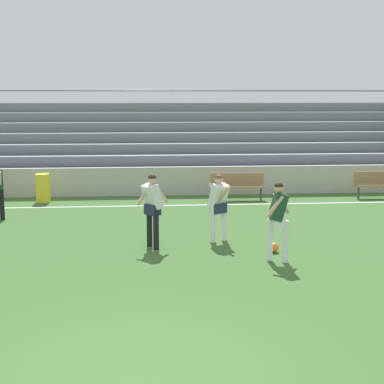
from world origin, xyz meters
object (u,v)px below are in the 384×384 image
(player_white_wide_left, at_px, (152,204))
(trash_bin, at_px, (43,188))
(bench_centre_sideline, at_px, (380,182))
(player_dark_overlapping, at_px, (278,215))
(bleacher_stand, at_px, (146,142))
(bench_far_right, at_px, (238,184))
(player_white_challenging, at_px, (219,202))
(soccer_ball, at_px, (274,247))

(player_white_wide_left, bearing_deg, trash_bin, 119.91)
(bench_centre_sideline, bearing_deg, player_dark_overlapping, -125.85)
(bleacher_stand, bearing_deg, bench_far_right, -53.23)
(player_white_challenging, bearing_deg, bleacher_stand, 100.04)
(bleacher_stand, distance_m, bench_far_right, 5.20)
(bench_centre_sideline, relative_size, soccer_ball, 8.18)
(bench_centre_sideline, distance_m, player_white_challenging, 8.34)
(player_dark_overlapping, bearing_deg, bench_centre_sideline, 54.15)
(bench_centre_sideline, distance_m, trash_bin, 11.34)
(bleacher_stand, height_order, bench_far_right, bleacher_stand)
(bench_far_right, height_order, trash_bin, trash_bin)
(bench_centre_sideline, relative_size, bench_far_right, 1.00)
(bench_centre_sideline, xyz_separation_m, soccer_ball, (-5.17, -6.58, -0.44))
(player_dark_overlapping, distance_m, player_white_wide_left, 2.90)
(player_dark_overlapping, height_order, soccer_ball, player_dark_overlapping)
(trash_bin, relative_size, player_dark_overlapping, 0.56)
(bench_centre_sideline, distance_m, bench_far_right, 4.92)
(trash_bin, bearing_deg, bench_far_right, -1.12)
(bench_far_right, height_order, player_white_wide_left, player_white_wide_left)
(player_white_wide_left, bearing_deg, player_white_challenging, 16.68)
(player_white_challenging, bearing_deg, soccer_ball, -44.86)
(player_white_challenging, height_order, soccer_ball, player_white_challenging)
(soccer_ball, bearing_deg, trash_bin, 132.62)
(bench_centre_sideline, height_order, bench_far_right, same)
(bleacher_stand, relative_size, player_white_wide_left, 13.35)
(trash_bin, height_order, player_white_wide_left, player_white_wide_left)
(bleacher_stand, xyz_separation_m, player_white_wide_left, (0.12, -10.03, -0.63))
(bench_far_right, relative_size, player_dark_overlapping, 1.07)
(player_white_challenging, bearing_deg, player_dark_overlapping, -60.44)
(bleacher_stand, height_order, player_dark_overlapping, bleacher_stand)
(trash_bin, xyz_separation_m, soccer_ball, (6.17, -6.70, -0.36))
(bench_far_right, bearing_deg, player_white_wide_left, -116.15)
(bench_centre_sideline, height_order, player_dark_overlapping, player_dark_overlapping)
(trash_bin, distance_m, player_dark_overlapping, 9.59)
(bench_far_right, bearing_deg, player_dark_overlapping, -92.65)
(player_white_challenging, height_order, player_white_wide_left, player_white_wide_left)
(bench_far_right, height_order, player_white_challenging, player_white_challenging)
(bleacher_stand, height_order, soccer_ball, bleacher_stand)
(trash_bin, bearing_deg, player_white_wide_left, -60.09)
(bench_centre_sideline, xyz_separation_m, bench_far_right, (-4.92, 0.00, 0.00))
(trash_bin, bearing_deg, bench_centre_sideline, -0.64)
(bleacher_stand, xyz_separation_m, bench_centre_sideline, (7.96, -4.07, -1.10))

